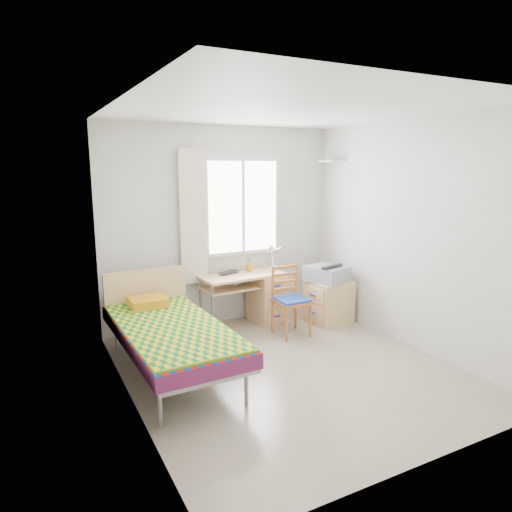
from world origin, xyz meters
The scene contains 17 objects.
floor centered at (0.00, 0.00, 0.00)m, with size 3.50×3.50×0.00m, color #BCAD93.
ceiling centered at (0.00, 0.00, 2.60)m, with size 3.50×3.50×0.00m, color white.
wall_back centered at (0.00, 1.75, 1.30)m, with size 3.20×3.20×0.00m, color silver.
wall_left centered at (-1.60, 0.00, 1.30)m, with size 3.50×3.50×0.00m, color silver.
wall_right centered at (1.60, 0.00, 1.30)m, with size 3.50×3.50×0.00m, color silver.
window centered at (0.30, 1.73, 1.55)m, with size 1.10×0.04×1.30m.
curtain centered at (-0.42, 1.68, 1.45)m, with size 0.35×0.05×1.70m, color #EFE9C6.
floating_shelf centered at (1.49, 1.40, 2.15)m, with size 0.20×0.32×0.03m, color white.
bed centered at (-1.11, 0.56, 0.43)m, with size 1.01×2.08×0.89m.
desk centered at (0.45, 1.45, 0.38)m, with size 1.14×0.58×0.69m.
chair centered at (0.55, 0.90, 0.50)m, with size 0.38×0.38×0.88m.
cabinet centered at (1.25, 1.03, 0.28)m, with size 0.57×0.51×0.57m.
printer centered at (1.21, 1.05, 0.68)m, with size 0.55×0.60×0.21m.
laptop centered at (0.03, 1.54, 0.71)m, with size 0.32×0.20×0.03m, color black.
pen_cup centered at (0.31, 1.58, 0.74)m, with size 0.08×0.08×0.10m, color orange.
task_lamp centered at (0.59, 1.41, 0.93)m, with size 0.21×0.31×0.37m.
book centered at (-0.06, 1.43, 0.59)m, with size 0.14×0.19×0.01m, color gray.
Camera 1 is at (-2.36, -3.77, 2.08)m, focal length 32.00 mm.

